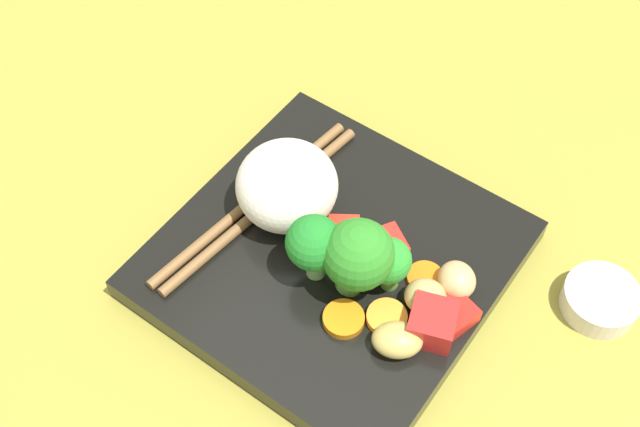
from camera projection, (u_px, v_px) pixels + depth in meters
ground_plane at (332, 273)px, 61.91cm from camera, size 110.00×110.00×2.00cm
square_plate at (333, 259)px, 60.31cm from camera, size 23.60×23.60×1.97cm
rice_mound at (287, 186)px, 59.27cm from camera, size 9.67×9.62×6.07cm
broccoli_floret_0 at (358, 256)px, 54.71cm from camera, size 5.02×5.02×6.71cm
broccoli_floret_1 at (388, 262)px, 55.72cm from camera, size 3.27×3.27×4.58cm
broccoli_floret_2 at (315, 245)px, 55.28cm from camera, size 3.95×3.95×6.04cm
carrot_slice_0 at (387, 317)px, 55.95cm from camera, size 3.87×3.87×0.58cm
carrot_slice_1 at (344, 319)px, 55.85cm from camera, size 3.05×3.05×0.64cm
carrot_slice_2 at (425, 278)px, 57.91cm from camera, size 3.66×3.66×0.46cm
pepper_chunk_0 at (452, 309)px, 55.95cm from camera, size 4.01×3.87×1.30cm
pepper_chunk_1 at (432, 323)px, 54.73cm from camera, size 3.98×3.93×2.30cm
pepper_chunk_2 at (387, 245)px, 58.99cm from camera, size 3.53×3.59×1.38cm
pepper_chunk_3 at (343, 233)px, 59.73cm from camera, size 3.47×3.37×1.25cm
chicken_piece_0 at (457, 280)px, 56.74cm from camera, size 3.96×3.97×2.27cm
chicken_piece_1 at (424, 298)px, 55.92cm from camera, size 3.48×3.61×2.22cm
chicken_piece_2 at (397, 340)px, 54.15cm from camera, size 4.11×4.36×2.02cm
chicken_piece_3 at (355, 249)px, 57.91cm from camera, size 3.20×4.00×2.87cm
chopstick_pair at (259, 203)px, 61.65cm from camera, size 20.42×4.41×0.81cm
sauce_cup at (600, 300)px, 58.28cm from camera, size 5.52×5.52×1.89cm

